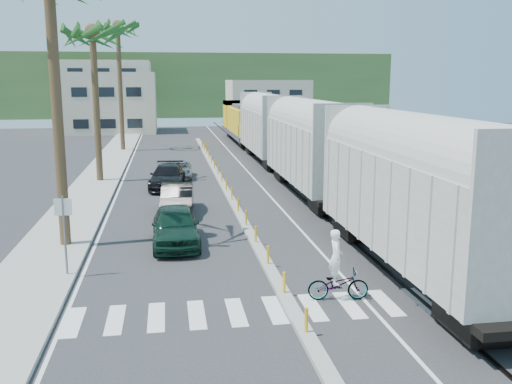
% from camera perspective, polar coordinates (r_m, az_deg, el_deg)
% --- Properties ---
extents(ground, '(140.00, 140.00, 0.00)m').
position_cam_1_polar(ground, '(19.87, 2.22, -9.39)').
color(ground, '#28282B').
rests_on(ground, ground).
extents(sidewalk, '(3.00, 90.00, 0.15)m').
position_cam_1_polar(sidewalk, '(44.07, -15.15, 1.74)').
color(sidewalk, gray).
rests_on(sidewalk, ground).
extents(rails, '(1.56, 100.00, 0.06)m').
position_cam_1_polar(rails, '(47.56, 1.64, 2.73)').
color(rails, black).
rests_on(rails, ground).
extents(median, '(0.45, 60.00, 0.85)m').
position_cam_1_polar(median, '(38.99, -3.43, 0.94)').
color(median, gray).
rests_on(median, ground).
extents(crosswalk, '(14.00, 2.20, 0.01)m').
position_cam_1_polar(crosswalk, '(18.04, 3.47, -11.56)').
color(crosswalk, silver).
rests_on(crosswalk, ground).
extents(lane_markings, '(9.42, 90.00, 0.01)m').
position_cam_1_polar(lane_markings, '(43.83, -6.87, 1.90)').
color(lane_markings, silver).
rests_on(lane_markings, ground).
extents(freight_train, '(3.00, 60.94, 5.85)m').
position_cam_1_polar(freight_train, '(40.55, 3.44, 5.36)').
color(freight_train, '#A5A498').
rests_on(freight_train, ground).
extents(palm_trees, '(3.50, 37.20, 13.75)m').
position_cam_1_polar(palm_trees, '(41.37, -15.70, 16.05)').
color(palm_trees, brown).
rests_on(palm_trees, ground).
extents(street_sign, '(0.60, 0.08, 3.00)m').
position_cam_1_polar(street_sign, '(21.18, -18.65, -3.10)').
color(street_sign, slate).
rests_on(street_sign, ground).
extents(buildings, '(38.00, 27.00, 10.00)m').
position_cam_1_polar(buildings, '(89.99, -10.83, 9.26)').
color(buildings, beige).
rests_on(buildings, ground).
extents(hillside, '(80.00, 20.00, 12.00)m').
position_cam_1_polar(hillside, '(118.31, -7.28, 10.56)').
color(hillside, '#385628').
rests_on(hillside, ground).
extents(car_lead, '(2.07, 4.95, 1.67)m').
position_cam_1_polar(car_lead, '(24.68, -8.06, -3.36)').
color(car_lead, black).
rests_on(car_lead, ground).
extents(car_second, '(2.22, 4.87, 1.54)m').
position_cam_1_polar(car_second, '(30.50, -7.88, -0.70)').
color(car_second, black).
rests_on(car_second, ground).
extents(car_third, '(3.07, 5.65, 1.53)m').
position_cam_1_polar(car_third, '(37.69, -8.84, 1.52)').
color(car_third, black).
rests_on(car_third, ground).
extents(car_rear, '(2.16, 4.39, 1.20)m').
position_cam_1_polar(car_rear, '(41.64, -7.81, 2.22)').
color(car_rear, '#95989A').
rests_on(car_rear, ground).
extents(cyclist, '(1.11, 2.10, 2.33)m').
position_cam_1_polar(cyclist, '(18.65, 8.16, -8.46)').
color(cyclist, '#9EA0A5').
rests_on(cyclist, ground).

